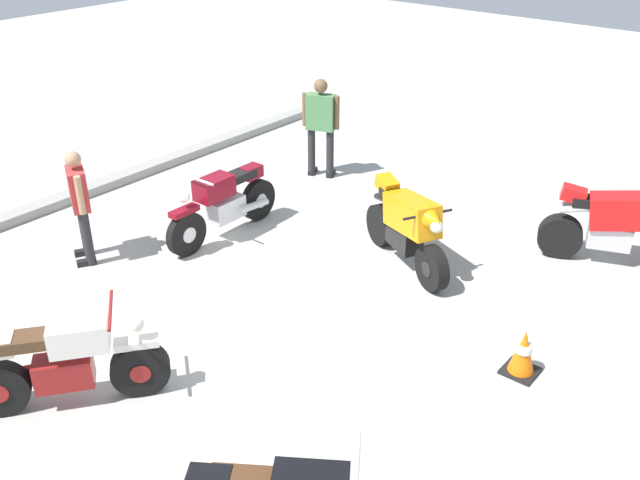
% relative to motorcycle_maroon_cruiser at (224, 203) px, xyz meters
% --- Properties ---
extents(ground_plane, '(40.00, 40.00, 0.00)m').
position_rel_motorcycle_maroon_cruiser_xyz_m(ground_plane, '(-1.19, -1.77, -0.52)').
color(ground_plane, '#ADAAA3').
extents(curb_edge, '(14.00, 0.30, 0.15)m').
position_rel_motorcycle_maroon_cruiser_xyz_m(curb_edge, '(-1.19, 2.83, -0.45)').
color(curb_edge, gray).
rests_on(curb_edge, ground).
extents(motorcycle_maroon_cruiser, '(2.09, 0.70, 1.09)m').
position_rel_motorcycle_maroon_cruiser_xyz_m(motorcycle_maroon_cruiser, '(0.00, 0.00, 0.00)').
color(motorcycle_maroon_cruiser, black).
rests_on(motorcycle_maroon_cruiser, ground).
extents(motorcycle_cream_vintage, '(1.64, 1.31, 1.07)m').
position_rel_motorcycle_maroon_cruiser_xyz_m(motorcycle_cream_vintage, '(-3.54, -1.46, -0.03)').
color(motorcycle_cream_vintage, black).
rests_on(motorcycle_cream_vintage, ground).
extents(motorcycle_orange_sportbike, '(1.09, 1.82, 1.14)m').
position_rel_motorcycle_maroon_cruiser_xyz_m(motorcycle_orange_sportbike, '(0.95, -2.52, 0.07)').
color(motorcycle_orange_sportbike, black).
rests_on(motorcycle_orange_sportbike, ground).
extents(motorcycle_red_sportbike, '(0.97, 1.88, 1.14)m').
position_rel_motorcycle_maroon_cruiser_xyz_m(motorcycle_red_sportbike, '(2.77, -4.66, 0.07)').
color(motorcycle_red_sportbike, black).
rests_on(motorcycle_red_sportbike, ground).
extents(person_in_green_shirt, '(0.44, 0.65, 1.72)m').
position_rel_motorcycle_maroon_cruiser_xyz_m(person_in_green_shirt, '(2.65, 0.36, 0.47)').
color(person_in_green_shirt, '#262628').
rests_on(person_in_green_shirt, ground).
extents(person_in_red_shirt, '(0.46, 0.59, 1.58)m').
position_rel_motorcycle_maroon_cruiser_xyz_m(person_in_red_shirt, '(-1.70, 0.95, 0.37)').
color(person_in_red_shirt, '#262628').
rests_on(person_in_red_shirt, ground).
extents(traffic_cone, '(0.36, 0.36, 0.53)m').
position_rel_motorcycle_maroon_cruiser_xyz_m(traffic_cone, '(-0.22, -4.76, -0.26)').
color(traffic_cone, black).
rests_on(traffic_cone, ground).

